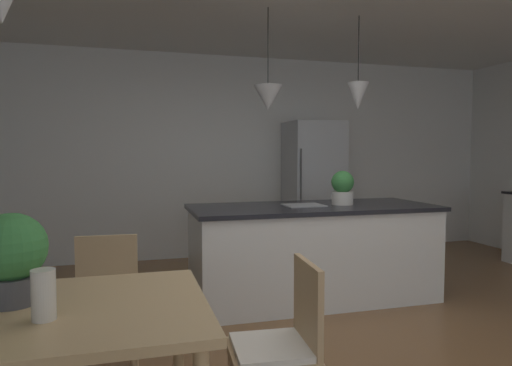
# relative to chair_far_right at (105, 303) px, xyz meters

# --- Properties ---
(ground_plane) EXTENTS (10.00, 8.40, 0.04)m
(ground_plane) POSITION_rel_chair_far_right_xyz_m (1.39, -0.07, -0.49)
(ground_plane) COLOR brown
(wall_back_kitchen) EXTENTS (10.00, 0.12, 2.70)m
(wall_back_kitchen) POSITION_rel_chair_far_right_xyz_m (1.39, 3.19, 0.88)
(wall_back_kitchen) COLOR silver
(wall_back_kitchen) RESTS_ON ground_plane
(chair_far_right) EXTENTS (0.42, 0.42, 0.87)m
(chair_far_right) POSITION_rel_chair_far_right_xyz_m (0.00, 0.00, 0.00)
(chair_far_right) COLOR tan
(chair_far_right) RESTS_ON ground_plane
(chair_kitchen_end) EXTENTS (0.43, 0.43, 0.87)m
(chair_kitchen_end) POSITION_rel_chair_far_right_xyz_m (0.85, -0.86, 0.00)
(chair_kitchen_end) COLOR tan
(chair_kitchen_end) RESTS_ON ground_plane
(kitchen_island) EXTENTS (2.32, 0.95, 0.91)m
(kitchen_island) POSITION_rel_chair_far_right_xyz_m (1.83, 1.09, -0.01)
(kitchen_island) COLOR silver
(kitchen_island) RESTS_ON ground_plane
(refrigerator) EXTENTS (0.71, 0.67, 1.82)m
(refrigerator) POSITION_rel_chair_far_right_xyz_m (2.56, 2.79, 0.44)
(refrigerator) COLOR #B2B5B7
(refrigerator) RESTS_ON ground_plane
(pendant_over_island_main) EXTENTS (0.26, 0.26, 0.92)m
(pendant_over_island_main) POSITION_rel_chair_far_right_xyz_m (1.38, 1.09, 1.42)
(pendant_over_island_main) COLOR black
(pendant_over_island_aux) EXTENTS (0.20, 0.20, 0.89)m
(pendant_over_island_aux) POSITION_rel_chair_far_right_xyz_m (2.28, 1.09, 1.47)
(pendant_over_island_aux) COLOR black
(potted_plant_on_island) EXTENTS (0.22, 0.22, 0.33)m
(potted_plant_on_island) POSITION_rel_chair_far_right_xyz_m (2.13, 1.09, 0.59)
(potted_plant_on_island) COLOR beige
(potted_plant_on_island) RESTS_ON kitchen_island
(potted_plant_on_table) EXTENTS (0.30, 0.30, 0.39)m
(potted_plant_on_table) POSITION_rel_chair_far_right_xyz_m (-0.34, -0.74, 0.48)
(potted_plant_on_table) COLOR #4C4C51
(potted_plant_on_table) RESTS_ON dining_table
(vase_on_dining_table) EXTENTS (0.09, 0.09, 0.20)m
(vase_on_dining_table) POSITION_rel_chair_far_right_xyz_m (-0.17, -0.99, 0.37)
(vase_on_dining_table) COLOR silver
(vase_on_dining_table) RESTS_ON dining_table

